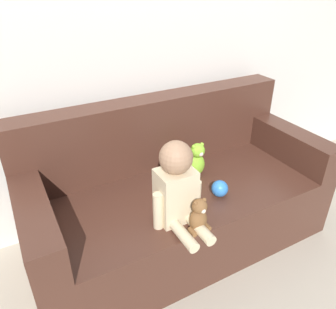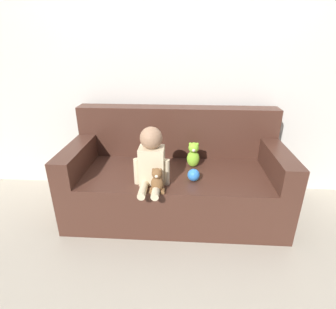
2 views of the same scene
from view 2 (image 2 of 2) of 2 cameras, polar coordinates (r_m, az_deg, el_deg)
The scene contains 7 objects.
ground_plane at distance 2.51m, azimuth 1.50°, elevation -12.02°, with size 12.00×12.00×0.00m, color #B7AD99.
wall_back at distance 2.55m, azimuth 2.29°, elevation 19.95°, with size 8.00×0.05×2.60m.
couch at distance 2.39m, azimuth 1.63°, elevation -5.00°, with size 1.84×0.83×0.90m.
person_baby at distance 1.98m, azimuth -3.62°, elevation -1.11°, with size 0.28×0.35×0.45m.
teddy_bear_brown at distance 1.92m, azimuth -2.38°, elevation -5.77°, with size 0.11×0.09×0.19m.
plush_toy_side at distance 2.29m, azimuth 5.53°, elevation -0.09°, with size 0.11×0.10×0.23m.
toy_ball at distance 2.09m, azimuth 5.59°, elevation -4.46°, with size 0.10×0.10×0.10m.
Camera 2 is at (0.06, -2.04, 1.46)m, focal length 28.00 mm.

